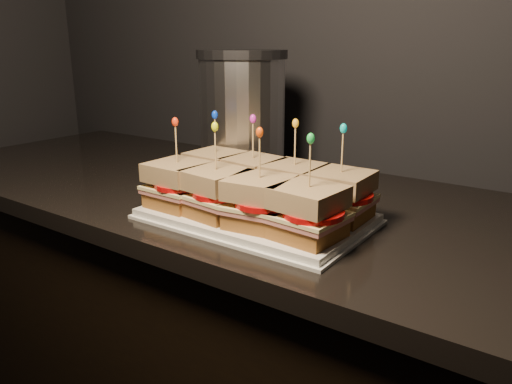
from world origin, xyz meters
The scene contains 63 objects.
granite_slab centered at (-0.62, 1.68, 0.89)m, with size 2.47×0.66×0.04m, color black.
platter centered at (-0.83, 1.54, 0.92)m, with size 0.39×0.24×0.02m, color white.
platter_rim centered at (-0.83, 1.54, 0.92)m, with size 0.40×0.25×0.01m, color white.
sandwich_0_bread_bot centered at (-0.97, 1.59, 0.94)m, with size 0.10×0.10×0.03m, color #5B2E10.
sandwich_0_ham centered at (-0.97, 1.59, 0.96)m, with size 0.11×0.10×0.01m, color #B55957.
sandwich_0_cheese centered at (-0.97, 1.59, 0.97)m, with size 0.11×0.10×0.01m, color #FDEA97.
sandwich_0_tomato centered at (-0.96, 1.59, 0.98)m, with size 0.10×0.10×0.01m, color #C00B0A.
sandwich_0_bread_top centered at (-0.97, 1.59, 1.00)m, with size 0.10×0.10×0.03m, color #5C3612.
sandwich_0_pick centered at (-0.97, 1.59, 1.04)m, with size 0.00×0.00×0.09m, color tan.
sandwich_0_frill centered at (-0.97, 1.59, 1.09)m, with size 0.01×0.01×0.02m, color #0934CD.
sandwich_1_bread_bot centered at (-0.88, 1.59, 0.94)m, with size 0.10×0.10×0.03m, color #5B2E10.
sandwich_1_ham centered at (-0.88, 1.59, 0.96)m, with size 0.11×0.10×0.01m, color #B55957.
sandwich_1_cheese centered at (-0.88, 1.59, 0.97)m, with size 0.11×0.10×0.01m, color #FDEA97.
sandwich_1_tomato centered at (-0.87, 1.59, 0.98)m, with size 0.10×0.10×0.01m, color #C00B0A.
sandwich_1_bread_top centered at (-0.88, 1.59, 1.00)m, with size 0.10×0.10×0.03m, color #5C3612.
sandwich_1_pick centered at (-0.88, 1.59, 1.04)m, with size 0.00×0.00×0.09m, color tan.
sandwich_1_frill centered at (-0.88, 1.59, 1.09)m, with size 0.01×0.01×0.02m, color #CD23AC.
sandwich_2_bread_bot centered at (-0.79, 1.59, 0.94)m, with size 0.10×0.10×0.03m, color #5B2E10.
sandwich_2_ham centered at (-0.79, 1.59, 0.96)m, with size 0.11×0.10×0.01m, color #B55957.
sandwich_2_cheese centered at (-0.79, 1.59, 0.97)m, with size 0.11×0.10×0.01m, color #FDEA97.
sandwich_2_tomato centered at (-0.78, 1.59, 0.98)m, with size 0.10×0.10×0.01m, color #C00B0A.
sandwich_2_bread_top centered at (-0.79, 1.59, 1.00)m, with size 0.10×0.10×0.03m, color #5C3612.
sandwich_2_pick centered at (-0.79, 1.59, 1.04)m, with size 0.00×0.00×0.09m, color tan.
sandwich_2_frill centered at (-0.79, 1.59, 1.09)m, with size 0.01×0.01×0.02m, color #FEAD1D.
sandwich_3_bread_bot centered at (-0.69, 1.59, 0.94)m, with size 0.10×0.10×0.03m, color #5B2E10.
sandwich_3_ham centered at (-0.69, 1.59, 0.96)m, with size 0.11×0.10×0.01m, color #B55957.
sandwich_3_cheese centered at (-0.69, 1.59, 0.97)m, with size 0.11×0.10×0.01m, color #FDEA97.
sandwich_3_tomato centered at (-0.68, 1.59, 0.98)m, with size 0.10×0.10×0.01m, color #C00B0A.
sandwich_3_bread_top centered at (-0.69, 1.59, 1.00)m, with size 0.10×0.10×0.03m, color #5C3612.
sandwich_3_pick centered at (-0.69, 1.59, 1.04)m, with size 0.00×0.00×0.09m, color tan.
sandwich_3_frill centered at (-0.69, 1.59, 1.09)m, with size 0.01×0.01×0.02m, color #07C2BD.
sandwich_4_bread_bot centered at (-0.97, 1.48, 0.94)m, with size 0.10×0.10×0.03m, color #5B2E10.
sandwich_4_ham centered at (-0.97, 1.48, 0.96)m, with size 0.11×0.10×0.01m, color #B55957.
sandwich_4_cheese centered at (-0.97, 1.48, 0.97)m, with size 0.11×0.10×0.01m, color #FDEA97.
sandwich_4_tomato centered at (-0.96, 1.48, 0.98)m, with size 0.10×0.10×0.01m, color #C00B0A.
sandwich_4_bread_top centered at (-0.97, 1.48, 1.00)m, with size 0.10×0.10×0.03m, color #5C3612.
sandwich_4_pick centered at (-0.97, 1.48, 1.04)m, with size 0.00×0.00×0.09m, color tan.
sandwich_4_frill centered at (-0.97, 1.48, 1.09)m, with size 0.01×0.01×0.02m, color red.
sandwich_5_bread_bot centered at (-0.88, 1.48, 0.94)m, with size 0.10×0.10×0.03m, color #5B2E10.
sandwich_5_ham centered at (-0.88, 1.48, 0.96)m, with size 0.11×0.10×0.01m, color #B55957.
sandwich_5_cheese centered at (-0.88, 1.48, 0.97)m, with size 0.11×0.10×0.01m, color #FDEA97.
sandwich_5_tomato centered at (-0.87, 1.48, 0.98)m, with size 0.10×0.10×0.01m, color #C00B0A.
sandwich_5_bread_top centered at (-0.88, 1.48, 1.00)m, with size 0.10×0.10×0.03m, color #5C3612.
sandwich_5_pick centered at (-0.88, 1.48, 1.04)m, with size 0.00×0.00×0.09m, color tan.
sandwich_5_frill centered at (-0.88, 1.48, 1.09)m, with size 0.01×0.01×0.02m, color #DFED0E.
sandwich_6_bread_bot centered at (-0.79, 1.48, 0.94)m, with size 0.10×0.10×0.03m, color #5B2E10.
sandwich_6_ham centered at (-0.79, 1.48, 0.96)m, with size 0.11×0.10×0.01m, color #B55957.
sandwich_6_cheese centered at (-0.79, 1.48, 0.97)m, with size 0.11×0.10×0.01m, color #FDEA97.
sandwich_6_tomato centered at (-0.78, 1.48, 0.98)m, with size 0.10×0.10×0.01m, color #C00B0A.
sandwich_6_bread_top centered at (-0.79, 1.48, 1.00)m, with size 0.10×0.10×0.03m, color #5C3612.
sandwich_6_pick centered at (-0.79, 1.48, 1.04)m, with size 0.00×0.00×0.09m, color tan.
sandwich_6_frill centered at (-0.79, 1.48, 1.09)m, with size 0.01×0.01×0.02m, color #E7450A.
sandwich_7_bread_bot centered at (-0.69, 1.48, 0.94)m, with size 0.10×0.10×0.03m, color #5B2E10.
sandwich_7_ham centered at (-0.69, 1.48, 0.96)m, with size 0.11×0.10×0.01m, color #B55957.
sandwich_7_cheese centered at (-0.69, 1.48, 0.97)m, with size 0.11×0.10×0.01m, color #FDEA97.
sandwich_7_tomato centered at (-0.68, 1.48, 0.98)m, with size 0.10×0.10×0.01m, color #C00B0A.
sandwich_7_bread_top centered at (-0.69, 1.48, 1.00)m, with size 0.10×0.10×0.03m, color #5C3612.
sandwich_7_pick centered at (-0.69, 1.48, 1.04)m, with size 0.00×0.00×0.09m, color tan.
sandwich_7_frill centered at (-0.69, 1.48, 1.09)m, with size 0.01×0.01×0.02m, color green.
appliance_base centered at (-1.02, 1.75, 0.93)m, with size 0.23×0.19×0.03m, color #262628.
appliance_body centered at (-1.02, 1.75, 1.07)m, with size 0.19×0.19×0.25m, color silver.
appliance_lid centered at (-1.02, 1.75, 1.20)m, with size 0.20×0.20×0.02m, color #262628.
appliance centered at (-1.02, 1.75, 1.06)m, with size 0.23×0.19×0.30m, color silver, non-canonical shape.
Camera 1 is at (-0.34, 0.84, 1.23)m, focal length 35.00 mm.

